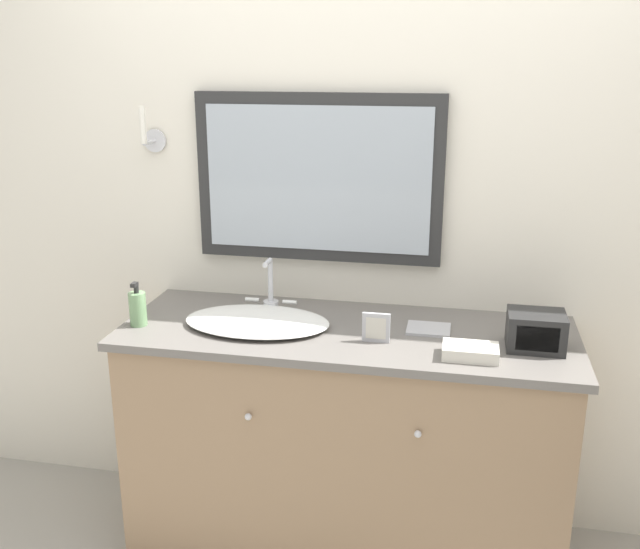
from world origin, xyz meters
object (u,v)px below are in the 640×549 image
(appliance_box, at_px, (536,331))
(picture_frame, at_px, (376,328))
(sink_basin, at_px, (258,320))
(soap_bottle, at_px, (138,308))

(appliance_box, bearing_deg, picture_frame, -174.37)
(sink_basin, height_order, appliance_box, sink_basin)
(soap_bottle, relative_size, appliance_box, 0.88)
(soap_bottle, height_order, appliance_box, soap_bottle)
(appliance_box, bearing_deg, sink_basin, 178.83)
(appliance_box, distance_m, picture_frame, 0.53)
(sink_basin, height_order, picture_frame, sink_basin)
(soap_bottle, distance_m, picture_frame, 0.87)
(sink_basin, relative_size, appliance_box, 2.83)
(picture_frame, bearing_deg, soap_bottle, -179.02)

